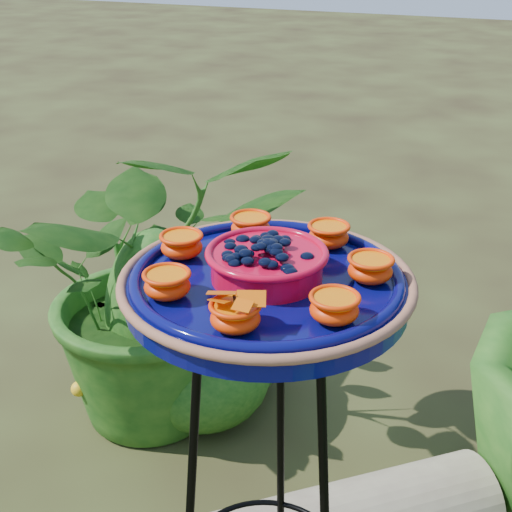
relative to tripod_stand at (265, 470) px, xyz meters
name	(u,v)px	position (x,y,z in m)	size (l,w,h in m)	color
tripod_stand	(265,470)	(0.00, 0.00, 0.00)	(0.32, 0.33, 0.79)	black
feeder_dish	(267,279)	(0.00, 0.00, 0.35)	(0.45, 0.45, 0.09)	#06084E
shrub_back_left	(155,276)	(-0.56, 0.63, -0.06)	(0.76, 0.66, 0.84)	#174A13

